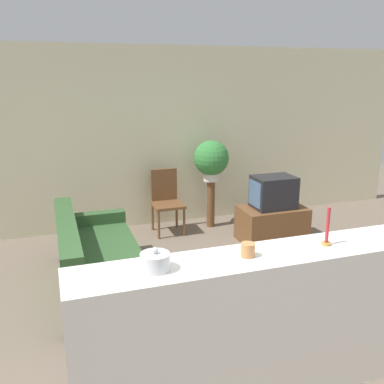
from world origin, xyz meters
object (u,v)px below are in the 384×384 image
Objects in this scene: television at (273,192)px; potted_plant at (211,159)px; couch at (97,264)px; decorative_bowl at (155,261)px; wooden_chair at (166,198)px.

television is 1.08m from potted_plant.
couch is 2.18m from decorative_bowl.
potted_plant reaches higher than decorative_bowl.
potted_plant is 3.85m from decorative_bowl.
television reaches higher than couch.
television is 3.53m from decorative_bowl.
television and wooden_chair have the same top height.
wooden_chair is at bearing 147.52° from television.
potted_plant is (-0.61, 0.82, 0.36)m from television.
wooden_chair is 1.51× the size of potted_plant.
couch is 2.52m from potted_plant.
potted_plant is at bearing 37.41° from couch.
couch is at bearing -165.86° from television.
couch is 10.11× the size of decorative_bowl.
couch is at bearing -142.59° from potted_plant.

